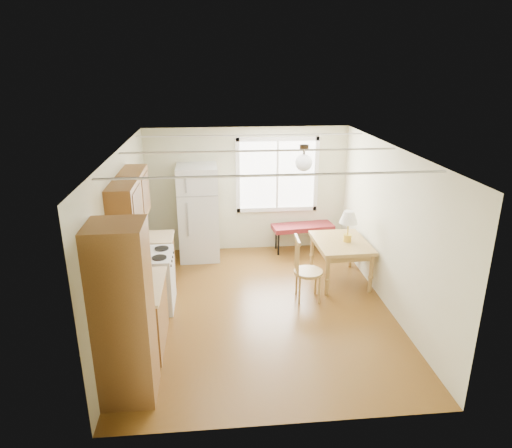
{
  "coord_description": "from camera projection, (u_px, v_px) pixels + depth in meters",
  "views": [
    {
      "loc": [
        -0.68,
        -6.34,
        3.63
      ],
      "look_at": [
        0.0,
        0.7,
        1.15
      ],
      "focal_mm": 32.0,
      "sensor_mm": 36.0,
      "label": 1
    }
  ],
  "objects": [
    {
      "name": "bench",
      "position": [
        303.0,
        228.0,
        9.23
      ],
      "size": [
        1.27,
        0.6,
        0.57
      ],
      "rotation": [
        0.0,
        0.0,
        0.12
      ],
      "color": "maroon",
      "rests_on": "ground"
    },
    {
      "name": "dining_table",
      "position": [
        341.0,
        247.0,
        7.93
      ],
      "size": [
        0.92,
        1.2,
        0.74
      ],
      "rotation": [
        0.0,
        0.0,
        0.03
      ],
      "color": "olive",
      "rests_on": "ground"
    },
    {
      "name": "chair",
      "position": [
        302.0,
        265.0,
        7.27
      ],
      "size": [
        0.47,
        0.47,
        1.06
      ],
      "rotation": [
        0.0,
        0.0,
        -0.03
      ],
      "color": "olive",
      "rests_on": "ground"
    },
    {
      "name": "window_unit",
      "position": [
        277.0,
        175.0,
        9.08
      ],
      "size": [
        1.64,
        0.05,
        1.51
      ],
      "color": "white",
      "rests_on": "room_shell"
    },
    {
      "name": "kettle",
      "position": [
        134.0,
        265.0,
        6.34
      ],
      "size": [
        0.12,
        0.12,
        0.23
      ],
      "color": "red",
      "rests_on": "kitchen_run"
    },
    {
      "name": "table_lamp",
      "position": [
        349.0,
        220.0,
        7.76
      ],
      "size": [
        0.31,
        0.31,
        0.55
      ],
      "rotation": [
        0.0,
        0.0,
        0.25
      ],
      "color": "gold",
      "rests_on": "dining_table"
    },
    {
      "name": "room_shell",
      "position": [
        260.0,
        233.0,
        6.8
      ],
      "size": [
        4.6,
        5.6,
        2.62
      ],
      "color": "#4C2D0F",
      "rests_on": "ground"
    },
    {
      "name": "pendant_light",
      "position": [
        304.0,
        162.0,
        6.91
      ],
      "size": [
        0.26,
        0.26,
        0.4
      ],
      "color": "#2E2214",
      "rests_on": "room_shell"
    },
    {
      "name": "refrigerator",
      "position": [
        198.0,
        213.0,
        8.81
      ],
      "size": [
        0.77,
        0.8,
        1.85
      ],
      "rotation": [
        0.0,
        0.0,
        0.02
      ],
      "color": "silver",
      "rests_on": "ground"
    },
    {
      "name": "coffee_maker",
      "position": [
        137.0,
        273.0,
        6.01
      ],
      "size": [
        0.19,
        0.24,
        0.34
      ],
      "rotation": [
        0.0,
        0.0,
        -0.07
      ],
      "color": "black",
      "rests_on": "kitchen_run"
    },
    {
      "name": "kitchen_run",
      "position": [
        140.0,
        282.0,
        6.18
      ],
      "size": [
        0.65,
        3.4,
        2.2
      ],
      "color": "brown",
      "rests_on": "ground"
    }
  ]
}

